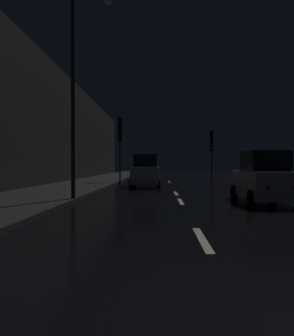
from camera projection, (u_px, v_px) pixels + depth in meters
ground at (169, 182)px, 27.97m from camera, size 25.05×84.00×0.02m
sidewalk_left at (96, 181)px, 28.21m from camera, size 4.40×84.00×0.15m
building_facade_left at (52, 125)px, 24.76m from camera, size 0.80×63.00×8.97m
lane_centerline at (174, 191)px, 18.64m from camera, size 0.16×24.67×0.01m
traffic_light_far_left at (120, 135)px, 26.44m from camera, size 0.34×0.47×5.26m
traffic_light_far_right at (212, 145)px, 30.65m from camera, size 0.37×0.48×4.63m
streetlamp_overhead at (84, 66)px, 12.84m from camera, size 1.70×0.44×8.17m
car_approaching_headlights at (146, 172)px, 22.26m from camera, size 1.98×4.30×2.16m
car_parked_right_near at (263, 179)px, 12.87m from camera, size 1.84×3.98×2.00m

